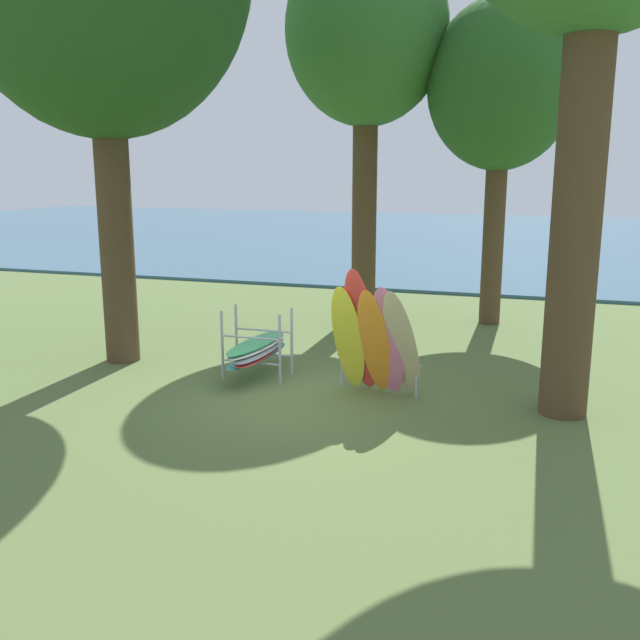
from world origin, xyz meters
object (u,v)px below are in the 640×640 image
tree_mid_behind (501,88)px  board_storage_rack (258,349)px  tree_far_left_back (367,35)px  leaning_board_pile (374,340)px

tree_mid_behind → board_storage_rack: tree_mid_behind is taller
tree_far_left_back → board_storage_rack: bearing=-94.9°
tree_mid_behind → board_storage_rack: (-3.59, -5.94, -4.97)m
board_storage_rack → tree_far_left_back: bearing=85.1°
tree_far_left_back → board_storage_rack: 8.43m
board_storage_rack → leaning_board_pile: bearing=-11.4°
leaning_board_pile → tree_mid_behind: bearing=78.2°
tree_mid_behind → board_storage_rack: bearing=-121.2°
tree_far_left_back → leaning_board_pile: (1.78, -6.13, -5.78)m
leaning_board_pile → board_storage_rack: 2.35m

